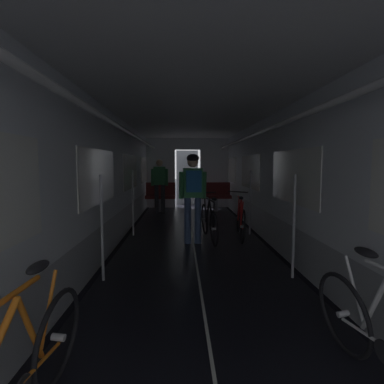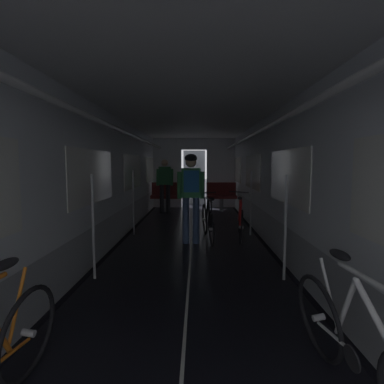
{
  "view_description": "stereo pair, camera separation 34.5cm",
  "coord_description": "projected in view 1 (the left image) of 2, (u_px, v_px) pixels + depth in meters",
  "views": [
    {
      "loc": [
        -0.24,
        -1.9,
        1.53
      ],
      "look_at": [
        0.0,
        4.67,
        0.94
      ],
      "focal_mm": 28.83,
      "sensor_mm": 36.0,
      "label": 1
    },
    {
      "loc": [
        0.11,
        -1.91,
        1.53
      ],
      "look_at": [
        0.0,
        4.67,
        0.94
      ],
      "focal_mm": 28.83,
      "sensor_mm": 36.0,
      "label": 2
    }
  ],
  "objects": [
    {
      "name": "bicycle_orange",
      "position": [
        14.0,
        381.0,
        1.64
      ],
      "size": [
        0.44,
        1.69,
        0.95
      ],
      "color": "black",
      "rests_on": "ground"
    },
    {
      "name": "person_standing_near_bench",
      "position": [
        160.0,
        182.0,
        9.58
      ],
      "size": [
        0.53,
        0.23,
        1.69
      ],
      "color": "#2D2D33",
      "rests_on": "ground"
    },
    {
      "name": "bicycle_red",
      "position": [
        241.0,
        219.0,
        6.44
      ],
      "size": [
        0.44,
        1.69,
        0.94
      ],
      "color": "black",
      "rests_on": "ground"
    },
    {
      "name": "person_cyclist_aisle",
      "position": [
        193.0,
        189.0,
        5.89
      ],
      "size": [
        0.54,
        0.41,
        1.73
      ],
      "color": "#384C75",
      "rests_on": "ground"
    },
    {
      "name": "train_car_shell",
      "position": [
        194.0,
        155.0,
        5.47
      ],
      "size": [
        3.14,
        12.34,
        2.57
      ],
      "color": "black",
      "rests_on": "ground"
    },
    {
      "name": "bench_seat_far_left",
      "position": [
        160.0,
        194.0,
        9.99
      ],
      "size": [
        0.98,
        0.51,
        0.95
      ],
      "color": "gray",
      "rests_on": "ground"
    },
    {
      "name": "bench_seat_far_right",
      "position": [
        216.0,
        194.0,
        10.06
      ],
      "size": [
        0.98,
        0.51,
        0.95
      ],
      "color": "gray",
      "rests_on": "ground"
    },
    {
      "name": "bicycle_black_in_aisle",
      "position": [
        209.0,
        221.0,
        6.23
      ],
      "size": [
        0.44,
        1.69,
        0.94
      ],
      "color": "black",
      "rests_on": "ground"
    }
  ]
}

